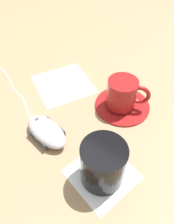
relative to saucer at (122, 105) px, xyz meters
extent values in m
plane|color=#9E7F5B|center=(0.07, -0.02, 0.00)|extent=(3.00, 3.00, 0.00)
cylinder|color=maroon|center=(0.00, 0.00, 0.00)|extent=(0.14, 0.14, 0.01)
cylinder|color=maroon|center=(0.00, 0.00, 0.04)|extent=(0.07, 0.07, 0.07)
torus|color=maroon|center=(-0.01, 0.03, 0.05)|extent=(0.03, 0.05, 0.05)
ellipsoid|color=silver|center=(0.18, -0.09, 0.01)|extent=(0.08, 0.12, 0.04)
cylinder|color=#38383D|center=(0.18, -0.12, 0.02)|extent=(0.01, 0.01, 0.01)
cube|color=#38383D|center=(0.21, -0.10, 0.01)|extent=(0.01, 0.06, 0.02)
cube|color=#38383D|center=(0.16, -0.09, 0.01)|extent=(0.01, 0.06, 0.02)
cylinder|color=white|center=(0.16, -0.17, 0.00)|extent=(0.02, 0.04, 0.00)
cylinder|color=white|center=(0.14, -0.21, 0.00)|extent=(0.03, 0.04, 0.00)
cylinder|color=white|center=(0.12, -0.26, 0.00)|extent=(0.01, 0.05, 0.00)
cylinder|color=white|center=(0.11, -0.30, 0.00)|extent=(0.03, 0.04, 0.00)
cylinder|color=white|center=(0.09, -0.34, 0.00)|extent=(0.02, 0.04, 0.00)
cylinder|color=white|center=(0.08, -0.39, 0.00)|extent=(0.01, 0.05, 0.00)
sphere|color=white|center=(0.17, -0.15, 0.00)|extent=(0.00, 0.00, 0.00)
sphere|color=white|center=(0.15, -0.19, 0.00)|extent=(0.00, 0.00, 0.00)
sphere|color=white|center=(0.13, -0.23, 0.00)|extent=(0.00, 0.00, 0.00)
sphere|color=white|center=(0.12, -0.28, 0.00)|extent=(0.00, 0.00, 0.00)
sphere|color=white|center=(0.10, -0.32, 0.00)|extent=(0.00, 0.00, 0.00)
sphere|color=white|center=(0.08, -0.36, 0.00)|extent=(0.00, 0.00, 0.00)
cube|color=white|center=(0.19, 0.06, 0.00)|extent=(0.14, 0.14, 0.00)
cylinder|color=black|center=(0.19, 0.06, 0.04)|extent=(0.08, 0.08, 0.09)
cube|color=white|center=(0.02, -0.18, 0.00)|extent=(0.20, 0.20, 0.00)
camera|label=1|loc=(0.37, 0.15, 0.40)|focal=35.00mm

